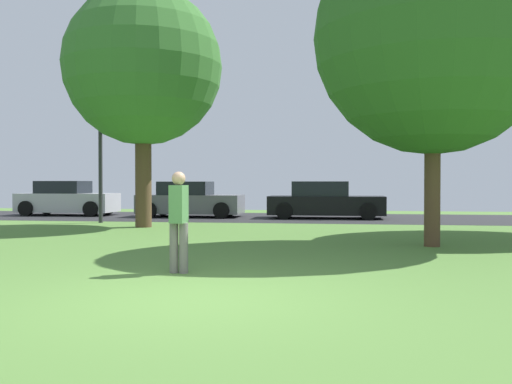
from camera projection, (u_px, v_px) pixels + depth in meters
name	position (u px, v px, depth m)	size (l,w,h in m)	color
ground_plane	(197.00, 299.00, 6.94)	(44.00, 44.00, 0.00)	#547F38
road_strip	(296.00, 218.00, 22.77)	(44.00, 6.40, 0.01)	#28282B
oak_tree_left	(143.00, 67.00, 17.97)	(5.00, 5.00, 7.61)	brown
maple_tree_near	(433.00, 36.00, 12.56)	(5.27, 5.27, 7.31)	brown
person_bystander	(179.00, 217.00, 8.93)	(0.30, 0.33, 1.60)	slate
parked_car_silver	(67.00, 200.00, 24.47)	(4.11, 1.93, 1.48)	#B7B7BC
parked_car_grey	(190.00, 201.00, 23.36)	(4.22, 2.06, 1.45)	slate
parked_car_black	(325.00, 201.00, 22.43)	(4.53, 1.97, 1.46)	black
street_lamp_post	(100.00, 159.00, 19.93)	(0.14, 0.14, 4.50)	#2D2D33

